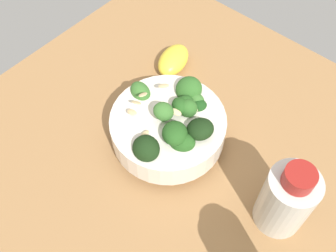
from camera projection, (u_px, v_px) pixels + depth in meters
The scene contains 4 objects.
ground_plane at pixel (174, 163), 63.49cm from camera, with size 71.39×71.39×3.53cm, color #996D42.
bowl_of_broccoli at pixel (170, 126), 60.50cm from camera, with size 18.46×18.12×9.60cm.
lemon_wedge at pixel (173, 60), 71.69cm from camera, with size 7.97×4.89×3.60cm, color yellow.
bottle_tall at pixel (286, 199), 51.71cm from camera, with size 6.90×6.90×13.17cm.
Camera 1 is at (24.05, 19.51, 54.00)cm, focal length 41.73 mm.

